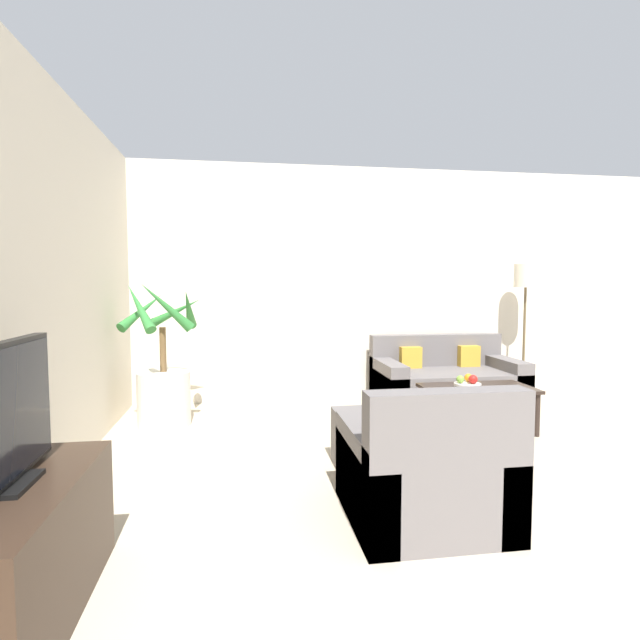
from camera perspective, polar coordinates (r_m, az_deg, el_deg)
wall_back at (r=6.14m, az=11.76°, el=4.07°), size 8.37×0.06×2.70m
tv_console at (r=2.49m, az=-31.82°, el=-21.95°), size 0.50×1.11×0.56m
television at (r=2.30m, az=-32.28°, el=-9.22°), size 0.18×0.77×0.57m
potted_palm at (r=5.01m, az=-17.43°, el=-6.69°), size 0.79×0.78×1.39m
sofa_loveseat at (r=5.76m, az=14.19°, el=-6.88°), size 1.56×0.86×0.76m
floor_lamp at (r=6.28m, az=22.44°, el=3.47°), size 0.27×0.27×1.58m
coffee_table at (r=4.81m, az=17.58°, el=-7.94°), size 0.99×0.54×0.41m
fruit_bowl at (r=4.72m, az=16.52°, el=-7.20°), size 0.24×0.24×0.04m
apple_red at (r=4.70m, az=17.09°, el=-6.49°), size 0.08×0.08×0.08m
apple_green at (r=4.70m, az=15.73°, el=-6.54°), size 0.07×0.07×0.07m
orange_fruit at (r=4.79m, az=16.60°, el=-6.33°), size 0.08×0.08×0.08m
armchair at (r=3.02m, az=11.82°, el=-16.79°), size 0.85×0.85×0.82m
ottoman at (r=3.77m, az=6.73°, el=-13.52°), size 0.63×0.49×0.42m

